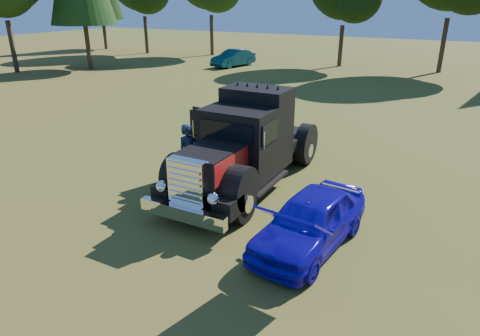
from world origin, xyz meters
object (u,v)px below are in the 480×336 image
at_px(diamond_t_truck, 244,148).
at_px(hotrod_coupe, 310,221).
at_px(spectator_far, 204,149).
at_px(spectator_near, 189,154).
at_px(distant_teal_car, 233,58).

height_order(diamond_t_truck, hotrod_coupe, diamond_t_truck).
xyz_separation_m(diamond_t_truck, spectator_far, (-1.59, 0.17, -0.34)).
bearing_deg(hotrod_coupe, spectator_near, 158.92).
bearing_deg(spectator_near, distant_teal_car, 49.59).
height_order(hotrod_coupe, spectator_near, spectator_near).
xyz_separation_m(diamond_t_truck, hotrod_coupe, (3.03, -2.40, -0.60)).
distance_m(diamond_t_truck, spectator_far, 1.64).
relative_size(spectator_far, distant_teal_car, 0.43).
xyz_separation_m(diamond_t_truck, distant_teal_car, (-12.67, 22.15, -0.56)).
distance_m(hotrod_coupe, spectator_near, 5.03).
distance_m(diamond_t_truck, spectator_near, 1.79).
height_order(diamond_t_truck, distant_teal_car, diamond_t_truck).
bearing_deg(spectator_far, hotrod_coupe, -83.41).
bearing_deg(distant_teal_car, diamond_t_truck, -46.39).
bearing_deg(diamond_t_truck, distant_teal_car, 119.77).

